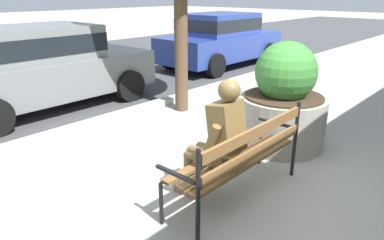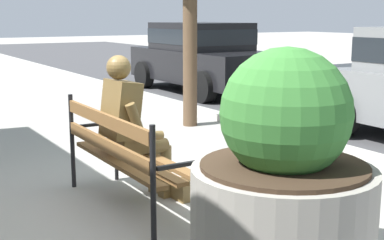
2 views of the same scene
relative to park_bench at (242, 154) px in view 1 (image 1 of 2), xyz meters
The scene contains 7 objects.
ground_plane 0.59m from the park_bench, 71.31° to the left, with size 80.00×80.00×0.00m, color #9E9B93.
curb_stone 3.16m from the park_bench, 88.62° to the left, with size 60.00×0.20×0.12m, color #B2AFA8.
park_bench is the anchor object (origin of this frame).
bronze_statue_seated 0.31m from the park_bench, 130.31° to the left, with size 0.62×0.79×1.37m.
concrete_planter 1.68m from the park_bench, 14.46° to the left, with size 1.23×1.23×1.52m.
parked_car_grey 4.72m from the park_bench, 88.03° to the left, with size 4.11×1.93×1.56m.
parked_car_blue 7.38m from the park_bench, 39.73° to the left, with size 4.11×1.93×1.56m.
Camera 1 is at (-2.92, -2.10, 2.15)m, focal length 33.18 mm.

